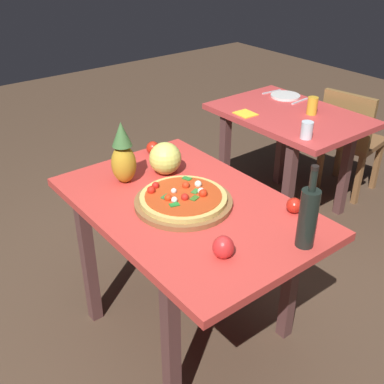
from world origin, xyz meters
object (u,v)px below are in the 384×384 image
object	(u,v)px
pizza	(183,197)
pineapple_left	(123,156)
tomato_near_board	(294,205)
melon	(165,158)
wine_bottle	(308,217)
fork_utensil	(272,92)
tomato_beside_pepper	(153,148)
drinking_glass_water	(307,130)
bell_pepper	(223,247)
napkin_folded	(245,114)
drinking_glass_juice	(312,106)
pizza_board	(184,202)
background_table	(288,129)
display_table	(187,221)
dinner_plate	(285,96)
dining_chair	(350,137)
knife_utensil	(300,101)

from	to	relation	value
pizza	pineapple_left	distance (m)	0.39
tomato_near_board	melon	bearing A→B (deg)	-160.96
wine_bottle	tomato_near_board	xyz separation A→B (m)	(-0.19, 0.16, -0.10)
tomato_near_board	fork_utensil	bearing A→B (deg)	136.83
melon	tomato_beside_pepper	distance (m)	0.25
pineapple_left	wine_bottle	bearing A→B (deg)	17.83
tomato_near_board	drinking_glass_water	size ratio (longest dim) A/B	0.67
wine_bottle	bell_pepper	xyz separation A→B (m)	(-0.15, -0.31, -0.09)
napkin_folded	melon	bearing A→B (deg)	-68.12
drinking_glass_juice	bell_pepper	bearing A→B (deg)	-61.78
bell_pepper	drinking_glass_juice	size ratio (longest dim) A/B	0.80
tomato_beside_pepper	drinking_glass_juice	xyz separation A→B (m)	(0.14, 1.21, 0.02)
pizza_board	tomato_near_board	size ratio (longest dim) A/B	6.43
background_table	napkin_folded	distance (m)	0.34
tomato_beside_pepper	tomato_near_board	xyz separation A→B (m)	(0.91, 0.15, -0.00)
tomato_beside_pepper	drinking_glass_water	size ratio (longest dim) A/B	0.71
fork_utensil	napkin_folded	size ratio (longest dim) A/B	1.29
bell_pepper	napkin_folded	bearing A→B (deg)	133.18
display_table	dinner_plate	bearing A→B (deg)	116.80
background_table	drinking_glass_juice	distance (m)	0.23
melon	drinking_glass_water	bearing A→B (deg)	80.70
melon	tomato_beside_pepper	world-z (taller)	melon
dining_chair	tomato_near_board	xyz separation A→B (m)	(0.76, -1.55, 0.33)
pizza	tomato_beside_pepper	bearing A→B (deg)	160.00
drinking_glass_juice	melon	bearing A→B (deg)	-85.71
pizza_board	bell_pepper	size ratio (longest dim) A/B	4.83
pizza_board	tomato_near_board	distance (m)	0.50
fork_utensil	knife_utensil	xyz separation A→B (m)	(0.28, 0.00, 0.00)
dinner_plate	napkin_folded	xyz separation A→B (m)	(0.08, -0.49, -0.01)
wine_bottle	drinking_glass_juice	xyz separation A→B (m)	(-0.96, 1.21, -0.08)
dinner_plate	fork_utensil	distance (m)	0.14
pineapple_left	tomato_near_board	distance (m)	0.86
bell_pepper	tomato_near_board	xyz separation A→B (m)	(-0.05, 0.46, -0.01)
background_table	fork_utensil	size ratio (longest dim) A/B	5.76
dining_chair	pizza	xyz separation A→B (m)	(0.40, -1.90, 0.34)
wine_bottle	tomato_near_board	size ratio (longest dim) A/B	5.05
melon	napkin_folded	size ratio (longest dim) A/B	1.20
background_table	dinner_plate	world-z (taller)	dinner_plate
display_table	dining_chair	size ratio (longest dim) A/B	1.49
display_table	drinking_glass_juice	xyz separation A→B (m)	(-0.41, 1.39, 0.16)
background_table	dining_chair	distance (m)	0.62
dining_chair	knife_utensil	xyz separation A→B (m)	(-0.23, -0.36, 0.30)
tomato_near_board	fork_utensil	xyz separation A→B (m)	(-1.27, 1.19, -0.03)
dining_chair	pizza_board	world-z (taller)	dining_chair
tomato_beside_pepper	pizza_board	bearing A→B (deg)	-19.91
wine_bottle	melon	world-z (taller)	wine_bottle
bell_pepper	pineapple_left	bearing A→B (deg)	178.84
dining_chair	drinking_glass_juice	world-z (taller)	drinking_glass_juice
pineapple_left	fork_utensil	world-z (taller)	pineapple_left
dinner_plate	fork_utensil	size ratio (longest dim) A/B	1.22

